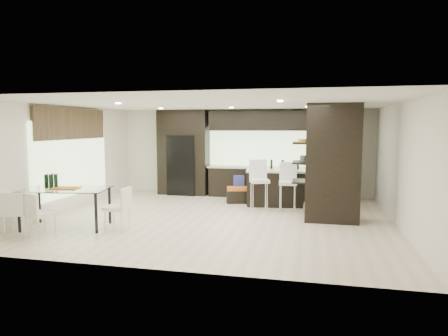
% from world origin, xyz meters
% --- Properties ---
extents(ground, '(8.00, 8.00, 0.00)m').
position_xyz_m(ground, '(0.00, 0.00, 0.00)').
color(ground, beige).
rests_on(ground, ground).
extents(back_wall, '(8.00, 0.02, 2.70)m').
position_xyz_m(back_wall, '(0.00, 3.50, 1.35)').
color(back_wall, white).
rests_on(back_wall, ground).
extents(left_wall, '(0.02, 7.00, 2.70)m').
position_xyz_m(left_wall, '(-4.00, 0.00, 1.35)').
color(left_wall, white).
rests_on(left_wall, ground).
extents(right_wall, '(0.02, 7.00, 2.70)m').
position_xyz_m(right_wall, '(4.00, 0.00, 1.35)').
color(right_wall, white).
rests_on(right_wall, ground).
extents(ceiling, '(8.00, 7.00, 0.02)m').
position_xyz_m(ceiling, '(0.00, 0.00, 2.70)').
color(ceiling, white).
rests_on(ceiling, ground).
extents(window_left, '(0.04, 3.20, 1.90)m').
position_xyz_m(window_left, '(-3.96, 0.20, 1.35)').
color(window_left, '#B2D199').
rests_on(window_left, left_wall).
extents(window_back, '(3.40, 0.04, 1.20)m').
position_xyz_m(window_back, '(0.60, 3.46, 1.55)').
color(window_back, '#B2D199').
rests_on(window_back, back_wall).
extents(stone_accent, '(0.08, 3.00, 0.80)m').
position_xyz_m(stone_accent, '(-3.93, 0.20, 2.25)').
color(stone_accent, brown).
rests_on(stone_accent, left_wall).
extents(ceiling_spots, '(4.00, 3.00, 0.02)m').
position_xyz_m(ceiling_spots, '(0.00, 0.25, 2.68)').
color(ceiling_spots, white).
rests_on(ceiling_spots, ceiling).
extents(back_cabinetry, '(6.80, 0.68, 2.70)m').
position_xyz_m(back_cabinetry, '(0.50, 3.17, 1.35)').
color(back_cabinetry, black).
rests_on(back_cabinetry, ground).
extents(refrigerator, '(0.90, 0.68, 1.90)m').
position_xyz_m(refrigerator, '(-1.90, 3.12, 0.95)').
color(refrigerator, black).
rests_on(refrigerator, ground).
extents(partition_column, '(1.20, 0.80, 2.70)m').
position_xyz_m(partition_column, '(2.60, 0.40, 1.35)').
color(partition_column, black).
rests_on(partition_column, ground).
extents(kitchen_island, '(2.50, 1.30, 1.00)m').
position_xyz_m(kitchen_island, '(1.55, 2.06, 0.50)').
color(kitchen_island, black).
rests_on(kitchen_island, ground).
extents(stool_left, '(0.59, 0.59, 1.06)m').
position_xyz_m(stool_left, '(0.81, 1.21, 0.53)').
color(stool_left, white).
rests_on(stool_left, ground).
extents(stool_mid, '(0.47, 0.47, 1.01)m').
position_xyz_m(stool_mid, '(1.55, 1.22, 0.51)').
color(stool_mid, white).
rests_on(stool_mid, ground).
extents(stool_right, '(0.54, 0.54, 0.94)m').
position_xyz_m(stool_right, '(2.28, 1.23, 0.47)').
color(stool_right, white).
rests_on(stool_right, ground).
extents(bench, '(1.24, 0.71, 0.45)m').
position_xyz_m(bench, '(0.33, 2.14, 0.22)').
color(bench, black).
rests_on(bench, ground).
extents(floor_vase, '(0.46, 0.46, 1.19)m').
position_xyz_m(floor_vase, '(2.18, 0.27, 0.60)').
color(floor_vase, '#48513B').
rests_on(floor_vase, ground).
extents(dining_table, '(1.92, 1.29, 0.86)m').
position_xyz_m(dining_table, '(-3.01, -1.54, 0.43)').
color(dining_table, white).
rests_on(dining_table, ground).
extents(chair_near, '(0.58, 0.58, 0.83)m').
position_xyz_m(chair_near, '(-3.01, -2.34, 0.42)').
color(chair_near, white).
rests_on(chair_near, ground).
extents(chair_far, '(0.57, 0.57, 0.84)m').
position_xyz_m(chair_far, '(-3.57, -2.34, 0.42)').
color(chair_far, white).
rests_on(chair_far, ground).
extents(chair_end, '(0.47, 0.47, 0.85)m').
position_xyz_m(chair_end, '(-1.81, -1.54, 0.43)').
color(chair_end, white).
rests_on(chair_end, ground).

